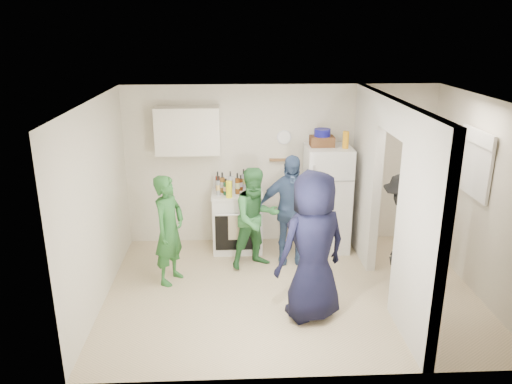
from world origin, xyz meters
TOP-DOWN VIEW (x-y plane):
  - floor at (0.00, 0.00)m, footprint 4.80×4.80m
  - wall_back at (0.00, 1.70)m, footprint 4.80×0.00m
  - wall_front at (0.00, -1.70)m, footprint 4.80×0.00m
  - wall_left at (-2.40, 0.00)m, footprint 0.00×3.40m
  - wall_right at (2.40, 0.00)m, footprint 0.00×3.40m
  - ceiling at (0.00, 0.00)m, footprint 4.80×4.80m
  - partition_pier_back at (1.20, 1.10)m, footprint 0.12×1.20m
  - partition_pier_front at (1.20, -1.10)m, footprint 0.12×1.20m
  - partition_header at (1.20, 0.00)m, footprint 0.12×1.00m
  - stove at (-0.68, 1.37)m, footprint 0.77×0.64m
  - upper_cabinet at (-1.40, 1.52)m, footprint 0.95×0.34m
  - fridge at (0.68, 1.34)m, footprint 0.67×0.65m
  - wicker_basket at (0.58, 1.39)m, footprint 0.35×0.25m
  - blue_bowl at (0.58, 1.39)m, footprint 0.24×0.24m
  - yellow_cup_stack_top at (0.90, 1.24)m, footprint 0.09×0.09m
  - wall_clock at (0.05, 1.68)m, footprint 0.22×0.02m
  - spice_shelf at (0.00, 1.65)m, footprint 0.35×0.08m
  - nook_window at (2.38, 0.20)m, footprint 0.03×0.70m
  - nook_window_frame at (2.36, 0.20)m, footprint 0.04×0.76m
  - nook_valance at (2.34, 0.20)m, footprint 0.04×0.82m
  - yellow_cup_stack_stove at (-0.80, 1.15)m, footprint 0.09×0.09m
  - red_cup at (-0.46, 1.17)m, footprint 0.09×0.09m
  - person_green_left at (-1.60, 0.36)m, footprint 0.56×0.65m
  - person_green_center at (-0.43, 0.76)m, footprint 0.88×0.79m
  - person_denim at (0.07, 0.91)m, footprint 0.95×0.41m
  - person_navy at (0.17, -0.59)m, footprint 1.05×0.89m
  - person_nook at (1.47, 0.15)m, footprint 0.95×1.15m
  - bottle_a at (-0.98, 1.49)m, footprint 0.07×0.07m
  - bottle_b at (-0.85, 1.27)m, footprint 0.08×0.08m
  - bottle_c at (-0.78, 1.51)m, footprint 0.06×0.06m
  - bottle_d at (-0.68, 1.32)m, footprint 0.07×0.07m
  - bottle_e at (-0.58, 1.55)m, footprint 0.06×0.06m
  - bottle_f at (-0.51, 1.39)m, footprint 0.06×0.06m
  - bottle_g at (-0.42, 1.51)m, footprint 0.08×0.08m
  - bottle_h at (-0.97, 1.27)m, footprint 0.06×0.06m
  - bottle_i at (-0.63, 1.48)m, footprint 0.06×0.06m
  - bottle_j at (-0.38, 1.29)m, footprint 0.06×0.06m
  - bottle_k at (-0.90, 1.39)m, footprint 0.07×0.07m

SIDE VIEW (x-z plane):
  - floor at x=0.00m, z-range 0.00..0.00m
  - stove at x=-0.68m, z-range 0.00..0.92m
  - person_green_center at x=-0.43m, z-range 0.00..1.47m
  - person_green_left at x=-1.60m, z-range 0.00..1.50m
  - person_nook at x=1.47m, z-range 0.00..1.55m
  - person_denim at x=0.07m, z-range 0.00..1.62m
  - fridge at x=0.68m, z-range 0.00..1.62m
  - person_navy at x=0.17m, z-range 0.00..1.81m
  - red_cup at x=-0.46m, z-range 0.92..1.04m
  - bottle_i at x=-0.63m, z-range 0.92..1.16m
  - bottle_f at x=-0.51m, z-range 0.92..1.17m
  - yellow_cup_stack_stove at x=-0.80m, z-range 0.92..1.17m
  - bottle_b at x=-0.85m, z-range 0.92..1.17m
  - bottle_g at x=-0.42m, z-range 0.92..1.18m
  - bottle_c at x=-0.78m, z-range 0.92..1.22m
  - bottle_j at x=-0.38m, z-range 0.92..1.22m
  - bottle_a at x=-0.98m, z-range 0.92..1.22m
  - bottle_h at x=-0.97m, z-range 0.92..1.22m
  - bottle_k at x=-0.90m, z-range 0.92..1.23m
  - bottle_e at x=-0.58m, z-range 0.92..1.24m
  - bottle_d at x=-0.68m, z-range 0.92..1.25m
  - wall_back at x=0.00m, z-range -1.15..3.65m
  - wall_front at x=0.00m, z-range -1.15..3.65m
  - wall_left at x=-2.40m, z-range -0.45..2.95m
  - wall_right at x=2.40m, z-range -0.45..2.95m
  - partition_pier_back at x=1.20m, z-range 0.00..2.50m
  - partition_pier_front at x=1.20m, z-range 0.00..2.50m
  - spice_shelf at x=0.00m, z-range 1.34..1.36m
  - nook_window at x=2.38m, z-range 1.25..2.05m
  - nook_window_frame at x=2.36m, z-range 1.22..2.08m
  - wicker_basket at x=0.58m, z-range 1.62..1.77m
  - wall_clock at x=0.05m, z-range 1.59..1.81m
  - yellow_cup_stack_top at x=0.90m, z-range 1.62..1.87m
  - blue_bowl at x=0.58m, z-range 1.77..1.88m
  - upper_cabinet at x=-1.40m, z-range 1.50..2.20m
  - nook_valance at x=2.34m, z-range 1.91..2.09m
  - partition_header at x=1.20m, z-range 2.10..2.50m
  - ceiling at x=0.00m, z-range 2.50..2.50m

